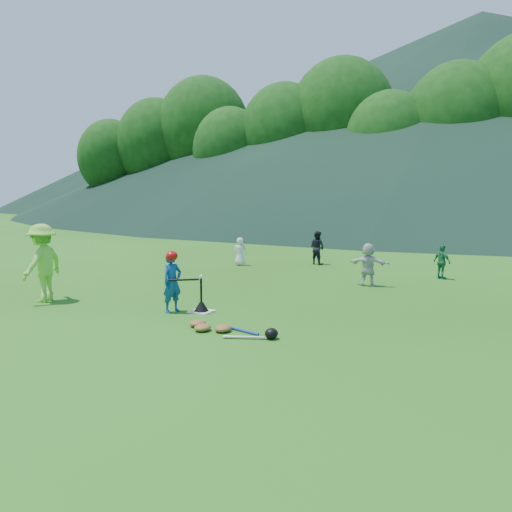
{
  "coord_description": "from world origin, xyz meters",
  "views": [
    {
      "loc": [
        5.58,
        -8.5,
        2.37
      ],
      "look_at": [
        0.0,
        2.5,
        0.9
      ],
      "focal_mm": 35.0,
      "sensor_mm": 36.0,
      "label": 1
    }
  ],
  "objects_px": {
    "adult_coach": "(42,263)",
    "fielder_a": "(240,251)",
    "fielder_d": "(368,265)",
    "equipment_pile": "(223,328)",
    "home_plate": "(201,311)",
    "fielder_c": "(442,262)",
    "fielder_b": "(317,248)",
    "batter_child": "(172,282)",
    "batting_tee": "(201,306)"
  },
  "relations": [
    {
      "from": "fielder_b",
      "to": "fielder_c",
      "type": "bearing_deg",
      "value": 179.96
    },
    {
      "from": "batting_tee",
      "to": "equipment_pile",
      "type": "bearing_deg",
      "value": -43.69
    },
    {
      "from": "batter_child",
      "to": "fielder_c",
      "type": "height_order",
      "value": "batter_child"
    },
    {
      "from": "batter_child",
      "to": "adult_coach",
      "type": "relative_size",
      "value": 0.71
    },
    {
      "from": "home_plate",
      "to": "fielder_a",
      "type": "height_order",
      "value": "fielder_a"
    },
    {
      "from": "equipment_pile",
      "to": "fielder_b",
      "type": "bearing_deg",
      "value": 99.73
    },
    {
      "from": "home_plate",
      "to": "fielder_d",
      "type": "bearing_deg",
      "value": 63.09
    },
    {
      "from": "batter_child",
      "to": "fielder_b",
      "type": "bearing_deg",
      "value": 14.53
    },
    {
      "from": "fielder_a",
      "to": "equipment_pile",
      "type": "xyz_separation_m",
      "value": [
        3.86,
        -7.68,
        -0.42
      ]
    },
    {
      "from": "adult_coach",
      "to": "fielder_d",
      "type": "distance_m",
      "value": 8.06
    },
    {
      "from": "home_plate",
      "to": "equipment_pile",
      "type": "height_order",
      "value": "equipment_pile"
    },
    {
      "from": "home_plate",
      "to": "fielder_c",
      "type": "relative_size",
      "value": 0.45
    },
    {
      "from": "fielder_a",
      "to": "fielder_c",
      "type": "distance_m",
      "value": 6.59
    },
    {
      "from": "adult_coach",
      "to": "fielder_a",
      "type": "distance_m",
      "value": 7.37
    },
    {
      "from": "fielder_a",
      "to": "fielder_b",
      "type": "height_order",
      "value": "fielder_b"
    },
    {
      "from": "adult_coach",
      "to": "batting_tee",
      "type": "xyz_separation_m",
      "value": [
        3.79,
        0.72,
        -0.75
      ]
    },
    {
      "from": "home_plate",
      "to": "fielder_b",
      "type": "distance_m",
      "value": 8.04
    },
    {
      "from": "fielder_b",
      "to": "batter_child",
      "type": "bearing_deg",
      "value": 106.6
    },
    {
      "from": "fielder_c",
      "to": "fielder_d",
      "type": "bearing_deg",
      "value": 88.53
    },
    {
      "from": "fielder_d",
      "to": "equipment_pile",
      "type": "bearing_deg",
      "value": 78.3
    },
    {
      "from": "fielder_a",
      "to": "fielder_b",
      "type": "relative_size",
      "value": 0.83
    },
    {
      "from": "fielder_a",
      "to": "adult_coach",
      "type": "bearing_deg",
      "value": 57.44
    },
    {
      "from": "fielder_c",
      "to": "fielder_a",
      "type": "bearing_deg",
      "value": 36.92
    },
    {
      "from": "home_plate",
      "to": "adult_coach",
      "type": "distance_m",
      "value": 3.95
    },
    {
      "from": "home_plate",
      "to": "fielder_a",
      "type": "relative_size",
      "value": 0.46
    },
    {
      "from": "adult_coach",
      "to": "fielder_c",
      "type": "relative_size",
      "value": 1.77
    },
    {
      "from": "batting_tee",
      "to": "fielder_a",
      "type": "bearing_deg",
      "value": 112.18
    },
    {
      "from": "fielder_a",
      "to": "fielder_b",
      "type": "bearing_deg",
      "value": -171.45
    },
    {
      "from": "adult_coach",
      "to": "fielder_c",
      "type": "height_order",
      "value": "adult_coach"
    },
    {
      "from": "adult_coach",
      "to": "equipment_pile",
      "type": "xyz_separation_m",
      "value": [
        4.97,
        -0.41,
        -0.82
      ]
    },
    {
      "from": "home_plate",
      "to": "batter_child",
      "type": "relative_size",
      "value": 0.36
    },
    {
      "from": "batter_child",
      "to": "fielder_d",
      "type": "relative_size",
      "value": 1.08
    },
    {
      "from": "batter_child",
      "to": "batting_tee",
      "type": "xyz_separation_m",
      "value": [
        0.53,
        0.27,
        -0.49
      ]
    },
    {
      "from": "adult_coach",
      "to": "fielder_a",
      "type": "bearing_deg",
      "value": 160.32
    },
    {
      "from": "fielder_d",
      "to": "fielder_c",
      "type": "bearing_deg",
      "value": -128.16
    },
    {
      "from": "adult_coach",
      "to": "batting_tee",
      "type": "distance_m",
      "value": 3.93
    },
    {
      "from": "home_plate",
      "to": "fielder_d",
      "type": "distance_m",
      "value": 5.13
    },
    {
      "from": "home_plate",
      "to": "adult_coach",
      "type": "relative_size",
      "value": 0.26
    },
    {
      "from": "adult_coach",
      "to": "batting_tee",
      "type": "bearing_deg",
      "value": 89.84
    },
    {
      "from": "adult_coach",
      "to": "equipment_pile",
      "type": "bearing_deg",
      "value": 74.34
    },
    {
      "from": "home_plate",
      "to": "fielder_a",
      "type": "xyz_separation_m",
      "value": [
        -2.67,
        6.55,
        0.48
      ]
    },
    {
      "from": "batter_child",
      "to": "fielder_a",
      "type": "relative_size",
      "value": 1.28
    },
    {
      "from": "fielder_b",
      "to": "fielder_a",
      "type": "bearing_deg",
      "value": 49.99
    },
    {
      "from": "fielder_d",
      "to": "batting_tee",
      "type": "xyz_separation_m",
      "value": [
        -2.31,
        -4.55,
        -0.45
      ]
    },
    {
      "from": "adult_coach",
      "to": "fielder_c",
      "type": "xyz_separation_m",
      "value": [
        7.71,
        7.36,
        -0.38
      ]
    },
    {
      "from": "fielder_a",
      "to": "fielder_c",
      "type": "relative_size",
      "value": 0.98
    },
    {
      "from": "adult_coach",
      "to": "batting_tee",
      "type": "height_order",
      "value": "adult_coach"
    },
    {
      "from": "home_plate",
      "to": "fielder_c",
      "type": "distance_m",
      "value": 7.73
    },
    {
      "from": "batting_tee",
      "to": "fielder_c",
      "type": "bearing_deg",
      "value": 59.43
    },
    {
      "from": "home_plate",
      "to": "batting_tee",
      "type": "bearing_deg",
      "value": 0.0
    }
  ]
}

